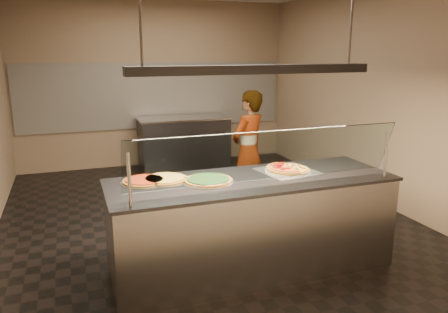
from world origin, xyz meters
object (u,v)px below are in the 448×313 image
object	(u,v)px
perforated_tray	(287,171)
serving_counter	(252,224)
pizza_spinach	(208,180)
sneeze_guard	(269,156)
pizza_spatula	(191,176)
pizza_cheese	(165,179)
half_pizza_sausage	(297,168)
pizza_tomato	(144,180)
worker	(248,150)
heat_lamp_housing	(254,69)
half_pizza_pepperoni	(278,169)
prep_table	(184,142)

from	to	relation	value
perforated_tray	serving_counter	bearing A→B (deg)	-165.88
pizza_spinach	sneeze_guard	bearing A→B (deg)	-41.68
perforated_tray	pizza_spinach	world-z (taller)	pizza_spinach
serving_counter	pizza_spatula	size ratio (longest dim) A/B	10.49
perforated_tray	pizza_cheese	world-z (taller)	pizza_cheese
serving_counter	pizza_spinach	world-z (taller)	pizza_spinach
half_pizza_sausage	pizza_spatula	xyz separation A→B (m)	(-1.10, 0.05, 0.00)
pizza_cheese	pizza_tomato	bearing A→B (deg)	177.18
sneeze_guard	pizza_spinach	size ratio (longest dim) A/B	5.27
pizza_spinach	pizza_spatula	bearing A→B (deg)	136.37
worker	sneeze_guard	bearing A→B (deg)	40.42
half_pizza_sausage	heat_lamp_housing	distance (m)	1.13
half_pizza_pepperoni	half_pizza_sausage	world-z (taller)	half_pizza_pepperoni
pizza_spinach	prep_table	world-z (taller)	pizza_spinach
heat_lamp_housing	worker	bearing A→B (deg)	68.27
pizza_tomato	pizza_cheese	bearing A→B (deg)	-2.82
sneeze_guard	heat_lamp_housing	distance (m)	0.80
half_pizza_sausage	pizza_spatula	distance (m)	1.10
serving_counter	perforated_tray	world-z (taller)	perforated_tray
serving_counter	pizza_cheese	world-z (taller)	pizza_cheese
prep_table	half_pizza_pepperoni	bearing A→B (deg)	-90.42
sneeze_guard	worker	xyz separation A→B (m)	(0.66, 2.00, -0.42)
pizza_spinach	pizza_spatula	world-z (taller)	pizza_spatula
half_pizza_pepperoni	heat_lamp_housing	xyz separation A→B (m)	(-0.33, -0.11, 0.99)
perforated_tray	pizza_spatula	size ratio (longest dim) A/B	2.27
half_pizza_sausage	prep_table	size ratio (longest dim) A/B	0.28
pizza_spinach	prep_table	distance (m)	4.04
half_pizza_pepperoni	worker	bearing A→B (deg)	77.94
perforated_tray	pizza_spatula	xyz separation A→B (m)	(-0.99, 0.06, 0.02)
prep_table	worker	world-z (taller)	worker
pizza_tomato	pizza_spatula	size ratio (longest dim) A/B	1.64
perforated_tray	heat_lamp_housing	bearing A→B (deg)	-165.88
sneeze_guard	prep_table	xyz separation A→B (m)	(0.36, 4.31, -0.76)
pizza_cheese	heat_lamp_housing	size ratio (longest dim) A/B	0.19
half_pizza_sausage	pizza_cheese	xyz separation A→B (m)	(-1.34, 0.11, -0.01)
serving_counter	half_pizza_sausage	distance (m)	0.74
sneeze_guard	pizza_spinach	xyz separation A→B (m)	(-0.43, 0.38, -0.28)
serving_counter	heat_lamp_housing	size ratio (longest dim) A/B	1.19
sneeze_guard	pizza_tomato	distance (m)	1.18
sneeze_guard	worker	size ratio (longest dim) A/B	1.56
prep_table	worker	bearing A→B (deg)	-82.55
pizza_tomato	worker	distance (m)	2.19
sneeze_guard	pizza_spatula	world-z (taller)	sneeze_guard
serving_counter	sneeze_guard	world-z (taller)	sneeze_guard
pizza_cheese	heat_lamp_housing	world-z (taller)	heat_lamp_housing
heat_lamp_housing	perforated_tray	bearing A→B (deg)	14.12
pizza_tomato	pizza_spinach	bearing A→B (deg)	-18.88
pizza_spinach	prep_table	bearing A→B (deg)	78.66
pizza_spinach	prep_table	xyz separation A→B (m)	(0.79, 3.93, -0.48)
serving_counter	prep_table	size ratio (longest dim) A/B	1.69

